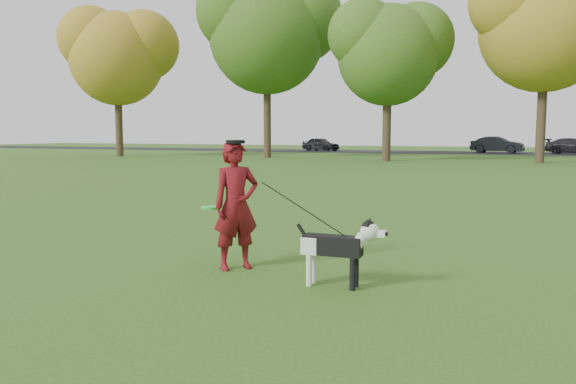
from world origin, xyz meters
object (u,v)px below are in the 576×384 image
at_px(man, 236,205).
at_px(dog, 339,244).
at_px(car_mid, 497,145).
at_px(car_left, 321,144).
at_px(car_right, 574,146).

distance_m(man, dog, 1.45).
xyz_separation_m(dog, car_mid, (0.82, 40.57, 0.19)).
bearing_deg(man, car_mid, 40.24).
distance_m(dog, car_mid, 40.58).
bearing_deg(car_left, dog, -142.72).
xyz_separation_m(car_mid, car_right, (5.33, 0.00, -0.05)).
xyz_separation_m(man, car_mid, (2.19, 40.24, -0.11)).
bearing_deg(car_left, car_right, -71.09).
bearing_deg(car_left, man, -144.36).
xyz_separation_m(car_left, car_right, (19.62, 0.00, 0.01)).
bearing_deg(dog, car_right, 81.39).
xyz_separation_m(man, car_left, (-12.10, 40.24, -0.17)).
bearing_deg(man, car_left, 60.09).
bearing_deg(man, car_right, 32.78).
height_order(man, dog, man).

